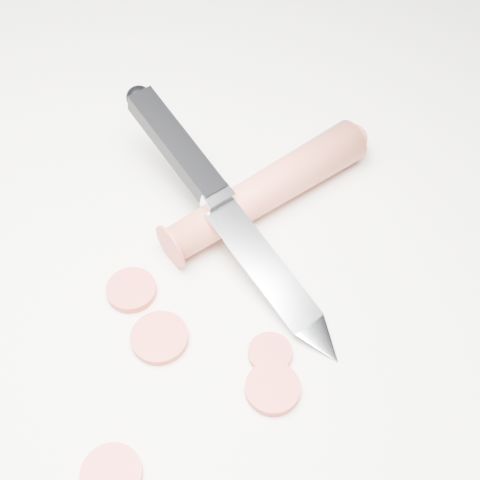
{
  "coord_description": "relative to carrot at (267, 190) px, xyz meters",
  "views": [
    {
      "loc": [
        0.02,
        -0.24,
        0.42
      ],
      "look_at": [
        0.01,
        0.06,
        0.02
      ],
      "focal_mm": 50.0,
      "sensor_mm": 36.0,
      "label": 1
    }
  ],
  "objects": [
    {
      "name": "carrot",
      "position": [
        0.0,
        0.0,
        0.0
      ],
      "size": [
        0.16,
        0.14,
        0.03
      ],
      "primitive_type": "cylinder",
      "rotation": [
        1.57,
        0.0,
        -0.89
      ],
      "color": "#CA533C",
      "rests_on": "ground"
    },
    {
      "name": "kitchen_knife",
      "position": [
        -0.03,
        -0.04,
        0.02
      ],
      "size": [
        0.19,
        0.22,
        0.07
      ],
      "primitive_type": null,
      "color": "silver",
      "rests_on": "ground"
    },
    {
      "name": "ground",
      "position": [
        -0.03,
        -0.11,
        -0.02
      ],
      "size": [
        2.4,
        2.4,
        0.0
      ],
      "primitive_type": "plane",
      "color": "silver",
      "rests_on": "ground"
    },
    {
      "name": "carrot_slice_3",
      "position": [
        -0.1,
        -0.09,
        -0.01
      ],
      "size": [
        0.04,
        0.04,
        0.01
      ],
      "primitive_type": "cylinder",
      "color": "#C74034",
      "rests_on": "ground"
    },
    {
      "name": "carrot_slice_1",
      "position": [
        -0.08,
        -0.13,
        -0.02
      ],
      "size": [
        0.04,
        0.04,
        0.01
      ],
      "primitive_type": "cylinder",
      "color": "#C74034",
      "rests_on": "ground"
    },
    {
      "name": "carrot_slice_0",
      "position": [
        0.0,
        -0.14,
        -0.02
      ],
      "size": [
        0.03,
        0.03,
        0.01
      ],
      "primitive_type": "cylinder",
      "color": "#C74034",
      "rests_on": "ground"
    },
    {
      "name": "carrot_slice_4",
      "position": [
        0.0,
        -0.16,
        -0.01
      ],
      "size": [
        0.04,
        0.04,
        0.01
      ],
      "primitive_type": "cylinder",
      "color": "#C74034",
      "rests_on": "ground"
    },
    {
      "name": "carrot_slice_2",
      "position": [
        -0.1,
        -0.22,
        -0.02
      ],
      "size": [
        0.04,
        0.04,
        0.01
      ],
      "primitive_type": "cylinder",
      "color": "#C74034",
      "rests_on": "ground"
    }
  ]
}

